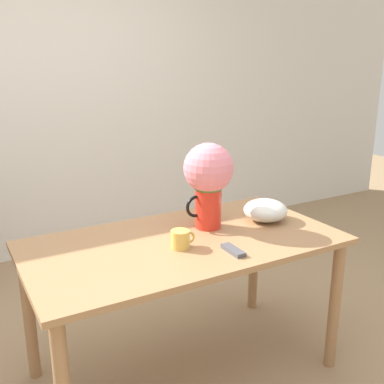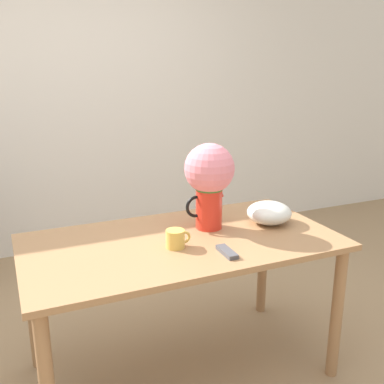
% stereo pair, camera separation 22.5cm
% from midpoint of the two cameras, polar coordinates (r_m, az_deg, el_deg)
% --- Properties ---
extents(ground_plane, '(12.00, 12.00, 0.00)m').
position_cam_midpoint_polar(ground_plane, '(2.54, -8.10, -23.01)').
color(ground_plane, '#9E7F5B').
extents(wall_back, '(8.00, 0.05, 2.60)m').
position_cam_midpoint_polar(wall_back, '(3.90, -19.86, 10.83)').
color(wall_back, silver).
rests_on(wall_back, ground_plane).
extents(table, '(1.54, 0.82, 0.76)m').
position_cam_midpoint_polar(table, '(2.27, -3.85, -8.37)').
color(table, '#A3754C').
rests_on(table, ground_plane).
extents(flower_vase, '(0.26, 0.26, 0.45)m').
position_cam_midpoint_polar(flower_vase, '(2.31, -0.71, 1.96)').
color(flower_vase, red).
rests_on(flower_vase, table).
extents(coffee_mug, '(0.12, 0.09, 0.09)m').
position_cam_midpoint_polar(coffee_mug, '(2.12, -4.50, -6.06)').
color(coffee_mug, gold).
rests_on(coffee_mug, table).
extents(white_bowl, '(0.24, 0.24, 0.12)m').
position_cam_midpoint_polar(white_bowl, '(2.49, 6.76, -2.35)').
color(white_bowl, silver).
rests_on(white_bowl, table).
extents(remote_control, '(0.05, 0.15, 0.02)m').
position_cam_midpoint_polar(remote_control, '(2.08, 2.15, -7.47)').
color(remote_control, '#4C4C51').
rests_on(remote_control, table).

